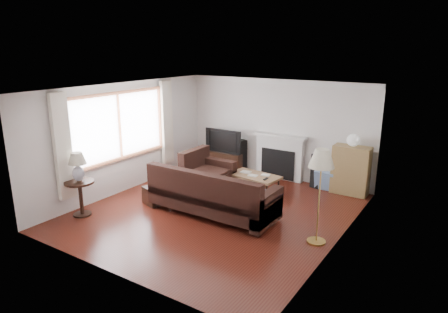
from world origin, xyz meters
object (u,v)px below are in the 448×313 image
Objects in this scene: side_table at (81,198)px; sectional_sofa at (213,193)px; bookshelf at (351,170)px; floor_lamp at (319,197)px; coffee_table at (254,184)px; tv_stand at (226,161)px.

sectional_sofa is at bearing 34.12° from side_table.
floor_lamp reaches higher than bookshelf.
bookshelf is 2.71m from floor_lamp.
floor_lamp is at bearing -29.63° from coffee_table.
tv_stand is at bearing -179.22° from bookshelf.
bookshelf is at bearing 45.04° from side_table.
floor_lamp reaches higher than tv_stand.
tv_stand is at bearing 149.95° from coffee_table.
side_table is at bearing -145.88° from sectional_sofa.
bookshelf is at bearing 53.70° from sectional_sofa.
floor_lamp reaches higher than side_table.
tv_stand is 3.36m from bookshelf.
side_table is (-4.35, -1.45, -0.47)m from floor_lamp.
tv_stand is 2.97m from sectional_sofa.
coffee_table is (0.12, 1.49, -0.23)m from sectional_sofa.
tv_stand is 1.89m from coffee_table.
sectional_sofa is at bearing -88.03° from coffee_table.
bookshelf is 2.20m from coffee_table.
sectional_sofa is at bearing -62.05° from tv_stand.
sectional_sofa reaches higher than side_table.
bookshelf is 0.40× the size of sectional_sofa.
floor_lamp reaches higher than coffee_table.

